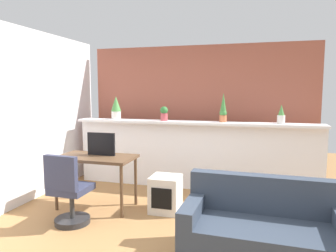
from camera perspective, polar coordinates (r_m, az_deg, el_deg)
ground_plane at (r=3.71m, az=-1.98°, el=-20.33°), size 12.00×12.00×0.00m
divider_wall at (r=5.37m, az=4.57°, el=-5.51°), size 4.14×0.16×1.12m
plant_shelf at (r=5.24m, az=4.54°, el=0.63°), size 4.14×0.36×0.04m
brick_wall_behind at (r=5.86m, az=5.78°, el=2.28°), size 4.14×0.10×2.50m
side_wall_left at (r=4.89m, az=-27.29°, el=1.36°), size 0.12×4.40×2.60m
potted_plant_0 at (r=5.69m, az=-9.48°, el=3.38°), size 0.18×0.18×0.41m
potted_plant_1 at (r=5.34m, az=-0.72°, el=2.34°), size 0.13×0.13×0.24m
potted_plant_2 at (r=5.17m, az=10.06°, el=3.06°), size 0.12×0.12×0.48m
potted_plant_3 at (r=5.15m, az=19.99°, el=1.84°), size 0.12×0.12×0.30m
desk at (r=4.58m, az=-13.00°, el=-6.42°), size 1.10×0.60×0.75m
tv_monitor at (r=4.58m, az=-12.11°, el=-3.24°), size 0.42×0.04×0.33m
office_chair at (r=4.14m, az=-17.70°, el=-11.92°), size 0.45×0.46×0.91m
side_cube_shelf at (r=4.42m, az=-0.46°, el=-12.32°), size 0.40×0.41×0.50m
couch at (r=3.36m, az=17.09°, el=-18.30°), size 1.58×0.80×0.80m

